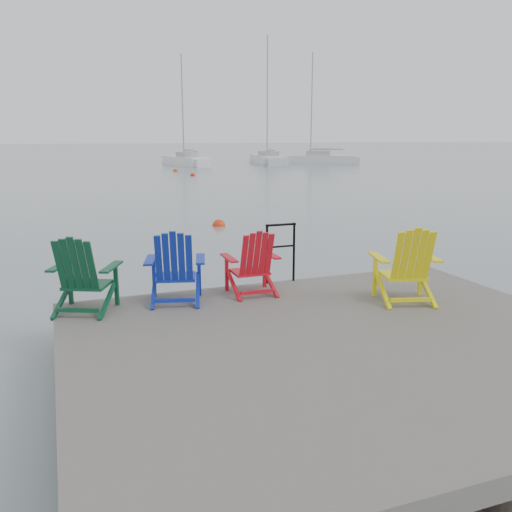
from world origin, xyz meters
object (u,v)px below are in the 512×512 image
object	(u,v)px
chair_blue	(175,266)
sailboat_near	(186,162)
sailboat_mid	(268,160)
chair_yellow	(407,264)
chair_green	(82,274)
handrail	(281,247)
chair_red	(253,262)
buoy_a	(219,226)
sailboat_far	(315,160)
buoy_d	(175,171)
buoy_c	(193,176)

from	to	relation	value
chair_blue	sailboat_near	xyz separation A→B (m)	(10.29, 42.91, -0.64)
sailboat_mid	chair_yellow	bearing A→B (deg)	-97.67
chair_green	sailboat_mid	world-z (taller)	sailboat_mid
chair_blue	sailboat_mid	size ratio (longest dim) A/B	0.08
handrail	chair_green	bearing A→B (deg)	-170.74
chair_red	buoy_a	size ratio (longest dim) A/B	2.31
handrail	buoy_a	xyz separation A→B (m)	(1.52, 8.32, -1.04)
sailboat_far	buoy_a	distance (m)	38.87
buoy_a	buoy_d	bearing A→B (deg)	80.55
chair_yellow	sailboat_far	size ratio (longest dim) A/B	0.09
chair_red	buoy_a	world-z (taller)	chair_red
sailboat_near	chair_red	bearing A→B (deg)	-111.66
chair_green	buoy_d	xyz separation A→B (m)	(8.73, 34.85, -1.00)
sailboat_near	buoy_d	bearing A→B (deg)	-118.25
chair_blue	chair_red	size ratio (longest dim) A/B	1.07
chair_yellow	buoy_c	world-z (taller)	chair_yellow
buoy_c	handrail	bearing A→B (deg)	-101.48
handrail	buoy_d	size ratio (longest dim) A/B	2.31
chair_yellow	sailboat_near	world-z (taller)	sailboat_near
chair_yellow	buoy_a	xyz separation A→B (m)	(0.36, 9.84, -1.02)
buoy_a	buoy_d	size ratio (longest dim) A/B	1.02
handrail	buoy_c	xyz separation A→B (m)	(5.94, 29.26, -1.04)
buoy_a	sailboat_near	bearing A→B (deg)	78.30
chair_red	sailboat_near	bearing A→B (deg)	79.09
chair_green	buoy_a	bearing A→B (deg)	88.00
chair_green	buoy_c	size ratio (longest dim) A/B	2.80
buoy_a	buoy_c	bearing A→B (deg)	78.07
chair_red	chair_yellow	distance (m)	2.07
chair_red	sailboat_mid	world-z (taller)	sailboat_mid
handrail	buoy_d	distance (m)	34.89
chair_green	sailboat_far	xyz separation A→B (m)	(24.34, 42.13, -0.64)
handrail	chair_blue	bearing A→B (deg)	-164.47
chair_green	sailboat_mid	bearing A→B (deg)	89.99
handrail	buoy_d	xyz separation A→B (m)	(5.86, 34.38, -1.04)
chair_blue	buoy_c	distance (m)	30.72
sailboat_near	sailboat_mid	size ratio (longest dim) A/B	0.82
buoy_d	chair_blue	bearing A→B (deg)	-102.25
handrail	sailboat_near	world-z (taller)	sailboat_near
chair_red	handrail	bearing A→B (deg)	38.32
chair_green	chair_yellow	distance (m)	4.17
chair_yellow	chair_blue	bearing A→B (deg)	176.42
chair_yellow	buoy_d	world-z (taller)	chair_yellow
sailboat_near	sailboat_far	xyz separation A→B (m)	(12.89, -0.77, -0.00)
sailboat_far	buoy_c	xyz separation A→B (m)	(-15.53, -12.41, -0.36)
sailboat_mid	sailboat_near	bearing A→B (deg)	-163.96
sailboat_far	buoy_a	size ratio (longest dim) A/B	27.35
sailboat_mid	buoy_c	xyz separation A→B (m)	(-11.06, -13.79, -0.35)
sailboat_mid	chair_green	bearing A→B (deg)	-102.65
chair_green	chair_yellow	world-z (taller)	chair_yellow
buoy_a	sailboat_mid	bearing A→B (deg)	65.97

